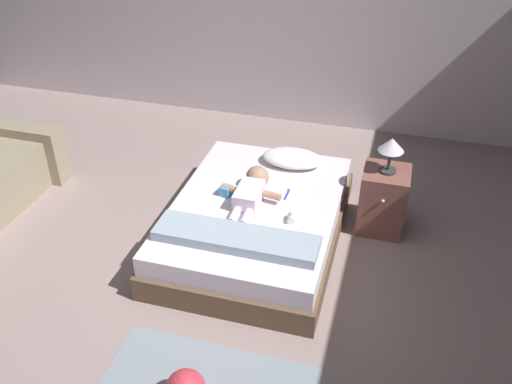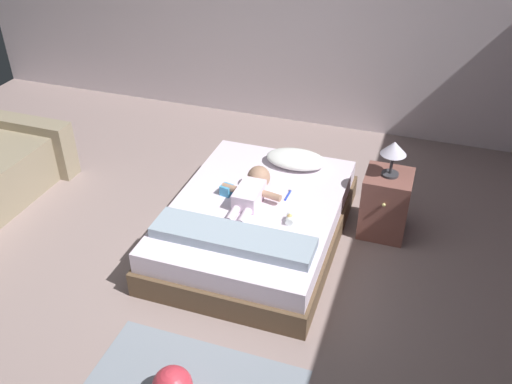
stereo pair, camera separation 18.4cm
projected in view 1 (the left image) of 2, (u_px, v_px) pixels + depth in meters
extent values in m
plane|color=gray|center=(202.00, 292.00, 4.04)|extent=(8.00, 8.00, 0.00)
cube|color=silver|center=(297.00, 5.00, 5.73)|extent=(8.00, 0.12, 2.59)
cube|color=brown|center=(256.00, 230.00, 4.50)|extent=(1.32, 1.84, 0.20)
cube|color=white|center=(256.00, 211.00, 4.40)|extent=(1.26, 1.77, 0.17)
ellipsoid|color=white|center=(292.00, 158.00, 4.82)|extent=(0.53, 0.33, 0.12)
cube|color=white|center=(249.00, 195.00, 4.32)|extent=(0.19, 0.32, 0.14)
sphere|color=tan|center=(257.00, 177.00, 4.49)|extent=(0.19, 0.19, 0.19)
cylinder|color=tan|center=(231.00, 189.00, 4.39)|extent=(0.17, 0.08, 0.06)
cylinder|color=tan|center=(271.00, 195.00, 4.32)|extent=(0.17, 0.08, 0.06)
cylinder|color=white|center=(234.00, 215.00, 4.16)|extent=(0.06, 0.18, 0.06)
cylinder|color=white|center=(246.00, 217.00, 4.13)|extent=(0.06, 0.18, 0.06)
cube|color=blue|center=(287.00, 194.00, 4.44)|extent=(0.02, 0.15, 0.01)
cube|color=white|center=(290.00, 188.00, 4.49)|extent=(0.01, 0.02, 0.01)
cube|color=gray|center=(15.00, 149.00, 5.27)|extent=(1.03, 0.21, 0.54)
cube|color=brown|center=(383.00, 200.00, 4.55)|extent=(0.37, 0.37, 0.55)
sphere|color=tan|center=(383.00, 201.00, 4.32)|extent=(0.03, 0.03, 0.03)
cylinder|color=#333338|center=(388.00, 170.00, 4.39)|extent=(0.14, 0.14, 0.02)
cylinder|color=#333338|center=(389.00, 160.00, 4.34)|extent=(0.02, 0.02, 0.17)
cone|color=silver|center=(392.00, 145.00, 4.26)|extent=(0.20, 0.20, 0.11)
cube|color=#95A7B8|center=(236.00, 238.00, 3.92)|extent=(1.18, 0.29, 0.08)
cube|color=#46A8E2|center=(226.00, 191.00, 4.42)|extent=(0.10, 0.10, 0.08)
cylinder|color=white|center=(291.00, 218.00, 4.13)|extent=(0.08, 0.10, 0.06)
cone|color=#E6BF70|center=(292.00, 213.00, 4.11)|extent=(0.04, 0.04, 0.02)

